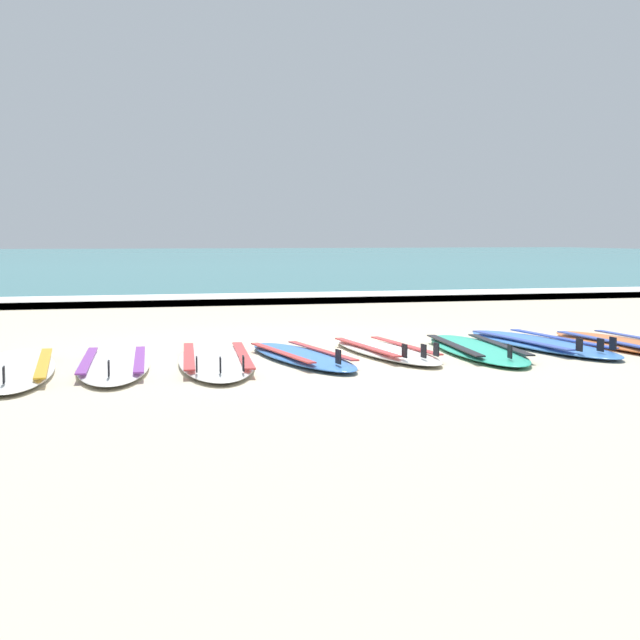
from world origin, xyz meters
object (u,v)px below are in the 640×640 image
surfboard_1 (114,364)px  surfboard_7 (627,344)px  surfboard_6 (540,343)px  surfboard_3 (301,356)px  surfboard_4 (385,350)px  surfboard_5 (476,349)px  surfboard_0 (14,368)px  surfboard_2 (216,360)px

surfboard_1 → surfboard_7: bearing=2.1°
surfboard_6 → surfboard_3: bearing=-172.1°
surfboard_4 → surfboard_6: bearing=5.8°
surfboard_7 → surfboard_6: bearing=160.3°
surfboard_3 → surfboard_5: 1.63m
surfboard_4 → surfboard_6: size_ratio=0.84×
surfboard_0 → surfboard_4: bearing=5.8°
surfboard_1 → surfboard_6: bearing=6.4°
surfboard_2 → surfboard_4: size_ratio=1.20×
surfboard_0 → surfboard_3: 2.30m
surfboard_4 → surfboard_2: bearing=-171.4°
surfboard_4 → surfboard_0: bearing=-174.2°
surfboard_5 → surfboard_7: 1.52m
surfboard_1 → surfboard_3: (1.55, 0.10, 0.00)m
surfboard_1 → surfboard_0: bearing=-177.3°
surfboard_2 → surfboard_7: (3.88, 0.12, -0.00)m
surfboard_5 → surfboard_2: bearing=-176.8°
surfboard_0 → surfboard_2: 1.57m
surfboard_2 → surfboard_3: bearing=4.5°
surfboard_6 → surfboard_7: size_ratio=1.04×
surfboard_5 → surfboard_4: bearing=173.1°
surfboard_4 → surfboard_5: same height
surfboard_4 → surfboard_7: bearing=-2.7°
surfboard_3 → surfboard_0: bearing=-176.5°
surfboard_2 → surfboard_7: bearing=1.8°
surfboard_3 → surfboard_5: size_ratio=0.87×
surfboard_1 → surfboard_4: size_ratio=1.10×
surfboard_3 → surfboard_6: same height
surfboard_1 → surfboard_3: bearing=3.9°
surfboard_1 → surfboard_2: size_ratio=0.91×
surfboard_0 → surfboard_4: (3.10, 0.31, 0.00)m
surfboard_1 → surfboard_2: 0.82m
surfboard_0 → surfboard_5: same height
surfboard_1 → surfboard_6: 3.97m
surfboard_3 → surfboard_7: bearing=1.2°
surfboard_0 → surfboard_2: bearing=3.0°
surfboard_1 → surfboard_3: 1.55m
surfboard_2 → surfboard_7: 3.89m
surfboard_3 → surfboard_6: 2.42m
surfboard_0 → surfboard_5: bearing=3.1°
surfboard_6 → surfboard_5: bearing=-161.3°
surfboard_1 → surfboard_5: same height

